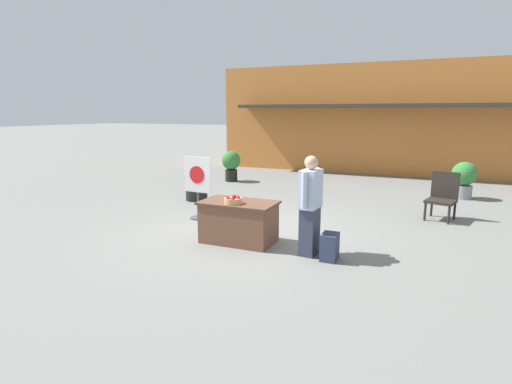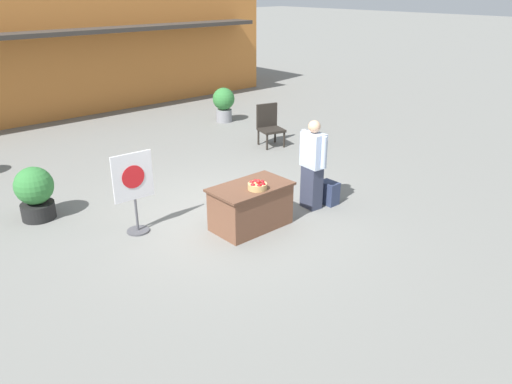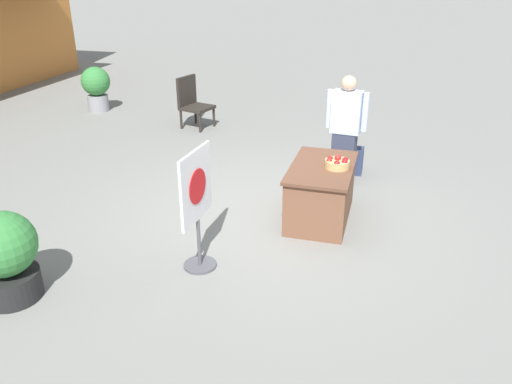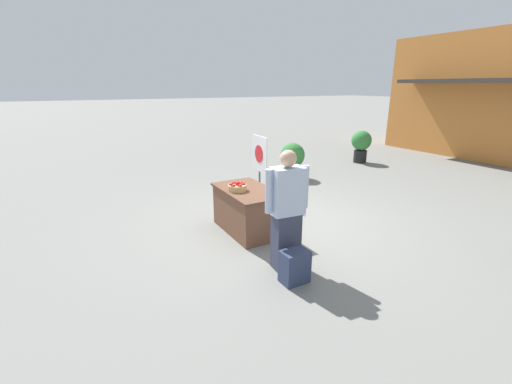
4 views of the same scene
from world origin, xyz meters
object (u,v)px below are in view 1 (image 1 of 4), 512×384
(backpack, at_px, (330,247))
(patio_chair, at_px, (443,195))
(poster_board, at_px, (198,184))
(person_visitor, at_px, (310,205))
(potted_plant_near_right, at_px, (464,178))
(display_table, at_px, (239,222))
(apple_basket, at_px, (233,200))
(potted_plant_near_left, at_px, (231,163))
(potted_plant_far_left, at_px, (196,182))

(backpack, height_order, patio_chair, patio_chair)
(poster_board, bearing_deg, person_visitor, 70.60)
(potted_plant_near_right, bearing_deg, person_visitor, -113.90)
(person_visitor, relative_size, patio_chair, 1.58)
(display_table, height_order, backpack, display_table)
(apple_basket, xyz_separation_m, backpack, (1.70, -0.05, -0.58))
(person_visitor, distance_m, potted_plant_near_left, 7.21)
(display_table, xyz_separation_m, potted_plant_far_left, (-2.52, 2.65, 0.12))
(potted_plant_near_left, bearing_deg, apple_basket, -62.69)
(apple_basket, height_order, person_visitor, person_visitor)
(potted_plant_far_left, bearing_deg, poster_board, -57.11)
(patio_chair, xyz_separation_m, potted_plant_far_left, (-5.84, -0.47, -0.05))
(display_table, height_order, person_visitor, person_visitor)
(patio_chair, relative_size, potted_plant_near_left, 1.00)
(display_table, bearing_deg, potted_plant_near_right, 55.49)
(backpack, height_order, potted_plant_far_left, potted_plant_far_left)
(potted_plant_near_left, bearing_deg, poster_board, -71.57)
(patio_chair, bearing_deg, person_visitor, -16.12)
(apple_basket, bearing_deg, display_table, 85.47)
(backpack, relative_size, poster_board, 0.31)
(display_table, bearing_deg, apple_basket, -94.53)
(backpack, relative_size, potted_plant_far_left, 0.45)
(apple_basket, distance_m, potted_plant_far_left, 3.79)
(display_table, distance_m, potted_plant_near_left, 6.39)
(backpack, xyz_separation_m, potted_plant_far_left, (-4.20, 2.89, 0.28))
(display_table, xyz_separation_m, potted_plant_near_left, (-3.01, 5.63, 0.23))
(display_table, xyz_separation_m, backpack, (1.68, -0.24, -0.16))
(person_visitor, relative_size, backpack, 3.81)
(backpack, relative_size, patio_chair, 0.41)
(person_visitor, height_order, potted_plant_near_right, person_visitor)
(backpack, relative_size, potted_plant_near_right, 0.43)
(person_visitor, distance_m, potted_plant_near_right, 6.33)
(potted_plant_near_right, xyz_separation_m, potted_plant_near_left, (-6.90, -0.02, 0.04))
(apple_basket, bearing_deg, potted_plant_near_right, 56.23)
(person_visitor, height_order, potted_plant_far_left, person_visitor)
(person_visitor, bearing_deg, potted_plant_near_right, -108.24)
(patio_chair, xyz_separation_m, potted_plant_near_left, (-6.34, 2.50, 0.06))
(poster_board, bearing_deg, display_table, 58.05)
(apple_basket, height_order, backpack, apple_basket)
(person_visitor, relative_size, potted_plant_near_right, 1.63)
(display_table, bearing_deg, poster_board, 144.28)
(display_table, bearing_deg, potted_plant_near_left, 118.17)
(apple_basket, height_order, potted_plant_far_left, potted_plant_far_left)
(person_visitor, height_order, backpack, person_visitor)
(person_visitor, height_order, poster_board, person_visitor)
(backpack, relative_size, potted_plant_near_left, 0.42)
(backpack, bearing_deg, person_visitor, 163.77)
(apple_basket, height_order, patio_chair, patio_chair)
(backpack, xyz_separation_m, potted_plant_near_left, (-4.69, 5.86, 0.38))
(apple_basket, relative_size, person_visitor, 0.19)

